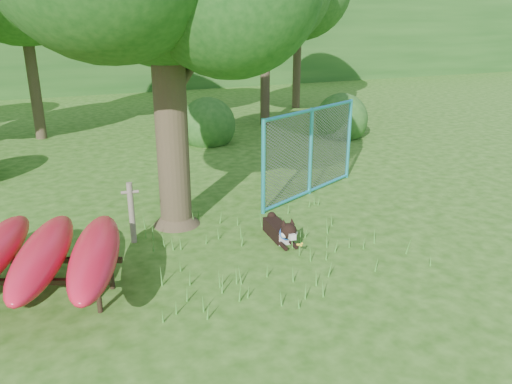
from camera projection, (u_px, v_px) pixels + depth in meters
name	position (u px, v px, depth m)	size (l,w,h in m)	color
ground	(276.00, 275.00, 7.94)	(80.00, 80.00, 0.00)	#214E0F
wooden_post	(132.00, 211.00, 8.93)	(0.31, 0.12, 1.14)	#695D4F
kayak_rack	(17.00, 255.00, 7.01)	(3.43, 3.72, 0.96)	black
husky_dog	(281.00, 231.00, 9.13)	(0.37, 1.25, 0.56)	black
fence_section	(310.00, 152.00, 11.36)	(3.16, 1.53, 3.35)	#2AACC7
wildflower_clump	(300.00, 246.00, 8.53)	(0.11, 0.12, 0.25)	#448D2E
bg_tree_c	(157.00, 12.00, 18.38)	(4.00, 4.00, 6.12)	#372C1E
shrub_right	(340.00, 137.00, 17.36)	(1.80, 1.80, 1.80)	#1F5019
shrub_mid	(209.00, 143.00, 16.47)	(1.80, 1.80, 1.80)	#1F5019
wooded_hillside	(77.00, 34.00, 31.08)	(80.00, 12.00, 6.00)	#1F5019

